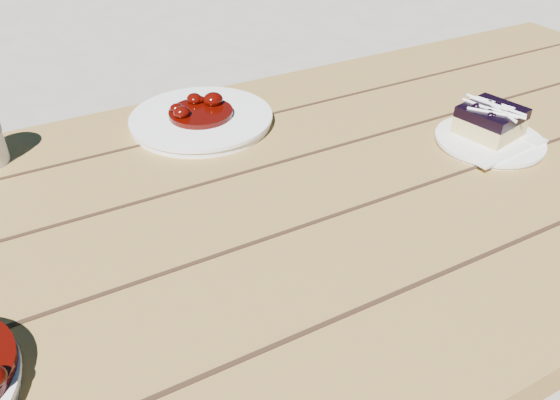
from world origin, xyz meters
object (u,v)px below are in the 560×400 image
blueberry_cake (491,120)px  second_plate (202,120)px  dessert_plate (489,141)px  picnic_table (272,280)px

blueberry_cake → second_plate: size_ratio=0.43×
blueberry_cake → second_plate: (-0.41, 0.28, -0.03)m
dessert_plate → picnic_table: bearing=175.1°
picnic_table → blueberry_cake: blueberry_cake is taller
dessert_plate → blueberry_cake: blueberry_cake is taller
dessert_plate → blueberry_cake: bearing=56.3°
blueberry_cake → picnic_table: bearing=165.4°
blueberry_cake → second_plate: 0.50m
picnic_table → blueberry_cake: bearing=-2.6°
picnic_table → dessert_plate: dessert_plate is taller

